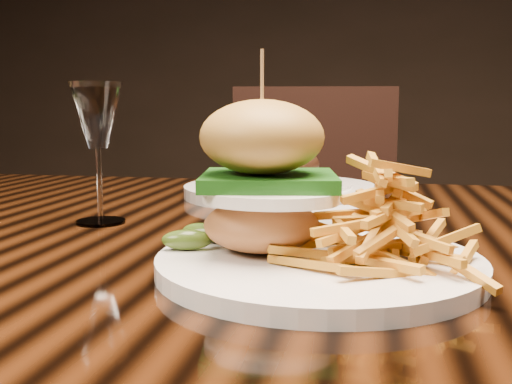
% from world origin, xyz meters
% --- Properties ---
extents(dining_table, '(1.60, 0.90, 0.75)m').
position_xyz_m(dining_table, '(0.00, 0.00, 0.67)').
color(dining_table, black).
rests_on(dining_table, ground).
extents(burger_plate, '(0.28, 0.28, 0.19)m').
position_xyz_m(burger_plate, '(0.01, -0.19, 0.80)').
color(burger_plate, silver).
rests_on(burger_plate, dining_table).
extents(ramekin, '(0.08, 0.08, 0.03)m').
position_xyz_m(ramekin, '(0.02, -0.05, 0.77)').
color(ramekin, silver).
rests_on(ramekin, dining_table).
extents(wine_glass, '(0.06, 0.06, 0.17)m').
position_xyz_m(wine_glass, '(-0.27, -0.03, 0.88)').
color(wine_glass, white).
rests_on(wine_glass, dining_table).
extents(far_dish, '(0.31, 0.31, 0.10)m').
position_xyz_m(far_dish, '(-0.08, 0.24, 0.77)').
color(far_dish, silver).
rests_on(far_dish, dining_table).
extents(chair_far, '(0.52, 0.52, 0.95)m').
position_xyz_m(chair_far, '(-0.09, 0.89, 0.54)').
color(chair_far, black).
rests_on(chair_far, ground).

